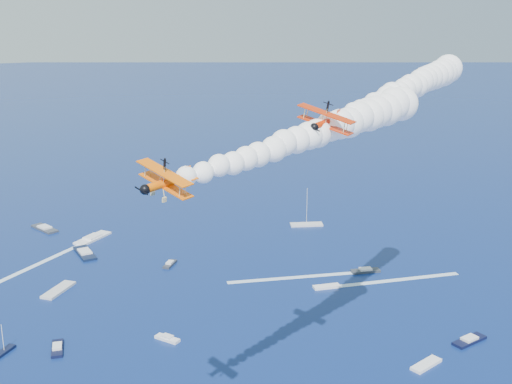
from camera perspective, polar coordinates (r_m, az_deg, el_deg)
biplane_lead at (r=96.41m, az=6.29°, el=6.18°), size 11.45×12.76×8.02m
biplane_trail at (r=76.41m, az=-7.90°, el=0.87°), size 9.77×11.22×7.31m
smoke_trail_lead at (r=120.87m, az=12.81°, el=8.82°), size 57.34×45.12×10.17m
smoke_trail_trail at (r=95.31m, az=5.13°, el=5.21°), size 56.85×34.25×10.17m
spectator_boats at (r=184.43m, az=-18.23°, el=-9.30°), size 215.65×160.94×0.70m
boat_wakes at (r=193.92m, az=-1.58°, el=-7.31°), size 124.84×83.30×0.04m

